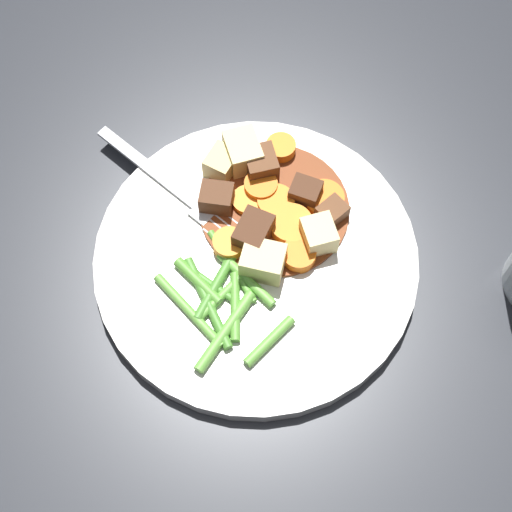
{
  "coord_description": "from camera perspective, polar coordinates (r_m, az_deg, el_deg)",
  "views": [
    {
      "loc": [
        -0.26,
        -0.09,
        0.59
      ],
      "look_at": [
        0.0,
        0.0,
        0.01
      ],
      "focal_mm": 54.55,
      "sensor_mm": 36.0,
      "label": 1
    }
  ],
  "objects": [
    {
      "name": "meat_chunk_0",
      "position": [
        0.66,
        0.36,
        6.71
      ],
      "size": [
        0.04,
        0.04,
        0.02
      ],
      "primitive_type": "cube",
      "rotation": [
        0.0,
        0.0,
        2.16
      ],
      "color": "brown",
      "rests_on": "dinner_plate"
    },
    {
      "name": "carrot_slice_1",
      "position": [
        0.65,
        1.85,
        3.8
      ],
      "size": [
        0.04,
        0.04,
        0.01
      ],
      "primitive_type": "cylinder",
      "rotation": [
        0.0,
        0.0,
        0.74
      ],
      "color": "orange",
      "rests_on": "dinner_plate"
    },
    {
      "name": "green_bean_1",
      "position": [
        0.6,
        0.99,
        -6.25
      ],
      "size": [
        0.05,
        0.03,
        0.01
      ],
      "primitive_type": "cylinder",
      "rotation": [
        0.0,
        1.57,
        -0.42
      ],
      "color": "#66AD42",
      "rests_on": "dinner_plate"
    },
    {
      "name": "stew_sauce",
      "position": [
        0.65,
        0.97,
        3.61
      ],
      "size": [
        0.13,
        0.13,
        0.0
      ],
      "primitive_type": "cylinder",
      "color": "brown",
      "rests_on": "dinner_plate"
    },
    {
      "name": "green_bean_10",
      "position": [
        0.62,
        -0.48,
        -1.77
      ],
      "size": [
        0.03,
        0.06,
        0.01
      ],
      "primitive_type": "cylinder",
      "rotation": [
        0.0,
        1.57,
        1.11
      ],
      "color": "#66AD42",
      "rests_on": "dinner_plate"
    },
    {
      "name": "carrot_slice_6",
      "position": [
        0.65,
        -0.58,
        4.06
      ],
      "size": [
        0.03,
        0.03,
        0.01
      ],
      "primitive_type": "cylinder",
      "rotation": [
        0.0,
        0.0,
        2.99
      ],
      "color": "orange",
      "rests_on": "dinner_plate"
    },
    {
      "name": "green_bean_4",
      "position": [
        0.63,
        -1.78,
        -0.75
      ],
      "size": [
        0.05,
        0.06,
        0.01
      ],
      "primitive_type": "cylinder",
      "rotation": [
        0.0,
        1.57,
        0.87
      ],
      "color": "#599E38",
      "rests_on": "dinner_plate"
    },
    {
      "name": "carrot_slice_4",
      "position": [
        0.63,
        3.15,
        0.06
      ],
      "size": [
        0.04,
        0.04,
        0.01
      ],
      "primitive_type": "cylinder",
      "rotation": [
        0.0,
        0.0,
        0.96
      ],
      "color": "orange",
      "rests_on": "dinner_plate"
    },
    {
      "name": "green_bean_7",
      "position": [
        0.61,
        -1.3,
        -3.83
      ],
      "size": [
        0.06,
        0.03,
        0.01
      ],
      "primitive_type": "cylinder",
      "rotation": [
        0.0,
        1.57,
        0.36
      ],
      "color": "#599E38",
      "rests_on": "dinner_plate"
    },
    {
      "name": "green_bean_5",
      "position": [
        0.61,
        -4.94,
        -4.01
      ],
      "size": [
        0.04,
        0.07,
        0.01
      ],
      "primitive_type": "cylinder",
      "rotation": [
        0.0,
        1.57,
        1.08
      ],
      "color": "#66AD42",
      "rests_on": "dinner_plate"
    },
    {
      "name": "meat_chunk_1",
      "position": [
        0.65,
        5.6,
        3.2
      ],
      "size": [
        0.03,
        0.03,
        0.02
      ],
      "primitive_type": "cube",
      "rotation": [
        0.0,
        0.0,
        2.64
      ],
      "color": "brown",
      "rests_on": "dinner_plate"
    },
    {
      "name": "carrot_slice_2",
      "position": [
        0.64,
        2.59,
        2.26
      ],
      "size": [
        0.05,
        0.05,
        0.01
      ],
      "primitive_type": "cylinder",
      "rotation": [
        0.0,
        0.0,
        0.38
      ],
      "color": "orange",
      "rests_on": "dinner_plate"
    },
    {
      "name": "green_bean_0",
      "position": [
        0.62,
        -3.55,
        -3.44
      ],
      "size": [
        0.06,
        0.06,
        0.01
      ],
      "primitive_type": "cylinder",
      "rotation": [
        0.0,
        1.57,
        0.77
      ],
      "color": "#4C8E33",
      "rests_on": "dinner_plate"
    },
    {
      "name": "green_bean_6",
      "position": [
        0.62,
        -1.65,
        -2.07
      ],
      "size": [
        0.08,
        0.04,
        0.01
      ],
      "primitive_type": "cylinder",
      "rotation": [
        0.0,
        1.57,
        -0.4
      ],
      "color": "#66AD42",
      "rests_on": "dinner_plate"
    },
    {
      "name": "dinner_plate",
      "position": [
        0.64,
        0.0,
        -0.29
      ],
      "size": [
        0.27,
        0.27,
        0.01
      ],
      "primitive_type": "cylinder",
      "color": "white",
      "rests_on": "ground_plane"
    },
    {
      "name": "ground_plane",
      "position": [
        0.65,
        0.0,
        -0.57
      ],
      "size": [
        3.0,
        3.0,
        0.0
      ],
      "primitive_type": "plane",
      "color": "#26282D"
    },
    {
      "name": "fork",
      "position": [
        0.67,
        -5.72,
        4.77
      ],
      "size": [
        0.08,
        0.17,
        0.0
      ],
      "color": "silver",
      "rests_on": "dinner_plate"
    },
    {
      "name": "potato_chunk_2",
      "position": [
        0.63,
        4.61,
        1.52
      ],
      "size": [
        0.04,
        0.04,
        0.02
      ],
      "primitive_type": "cube",
      "rotation": [
        0.0,
        0.0,
        5.34
      ],
      "color": "#EAD68C",
      "rests_on": "dinner_plate"
    },
    {
      "name": "potato_chunk_0",
      "position": [
        0.67,
        -0.96,
        7.61
      ],
      "size": [
        0.04,
        0.04,
        0.03
      ],
      "primitive_type": "cube",
      "rotation": [
        0.0,
        0.0,
        3.78
      ],
      "color": "#EAD68C",
      "rests_on": "dinner_plate"
    },
    {
      "name": "carrot_slice_5",
      "position": [
        0.68,
        1.83,
        7.89
      ],
      "size": [
        0.03,
        0.03,
        0.01
      ],
      "primitive_type": "cylinder",
      "rotation": [
        0.0,
        0.0,
        5.79
      ],
      "color": "orange",
      "rests_on": "dinner_plate"
    },
    {
      "name": "potato_chunk_1",
      "position": [
        0.62,
        0.51,
        -0.4
      ],
      "size": [
        0.03,
        0.04,
        0.03
      ],
      "primitive_type": "cube",
      "rotation": [
        0.0,
        0.0,
        3.24
      ],
      "color": "#EAD68C",
      "rests_on": "dinner_plate"
    },
    {
      "name": "green_bean_8",
      "position": [
        0.62,
        -2.84,
        -2.41
      ],
      "size": [
        0.02,
        0.06,
        0.01
      ],
      "primitive_type": "cylinder",
      "rotation": [
        0.0,
        1.57,
        1.27
      ],
      "color": "#4C8E33",
      "rests_on": "dinner_plate"
    },
    {
      "name": "meat_chunk_3",
      "position": [
        0.65,
        3.64,
        4.66
      ],
      "size": [
        0.02,
        0.02,
        0.02
      ],
      "primitive_type": "cube",
      "rotation": [
        0.0,
        0.0,
        3.11
      ],
      "color": "#4C2B19",
      "rests_on": "dinner_plate"
    },
    {
      "name": "potato_chunk_3",
      "position": [
        0.67,
        -2.51,
        6.81
      ],
      "size": [
        0.03,
        0.03,
        0.02
      ],
      "primitive_type": "cube",
      "rotation": [
        0.0,
        0.0,
        2.98
      ],
      "color": "#E5CC7A",
      "rests_on": "dinner_plate"
    },
    {
      "name": "green_bean_9",
      "position": [
        0.62,
        -4.25,
        -1.88
      ],
      "size": [
        0.03,
        0.05,
        0.01
      ],
      "primitive_type": "cylinder",
      "rotation": [
        0.0,
        1.57,
        1.11
      ],
      "color": "#599E38",
      "rests_on": "dinner_plate"
    },
    {
      "name": "green_bean_3",
      "position": [
        0.62,
        -3.01,
        -2.26
      ],
      "size": [
        0.06,
        0.02,
        0.01
      ],
      "primitive_type": "cylinder",
      "rotation": [
        0.0,
        1.57,
        -0.11
      ],
      "color": "#4C8E33",
      "rests_on": "dinner_plate"
    },
    {
      "name": "meat_chunk_4",
      "position": [
        0.65,
        -2.9,
        4.23
      ],
      "size": [
        0.03,
        0.03,
        0.02
      ],
      "primitive_type": "cube",
      "rotation": [
        0.0,
        0.0,
        3.34
      ],
      "color": "#56331E",
      "rests_on": "dinner_plate"
    },
    {
      "name": "green_bean_2",
      "position": [
        0.61,
        -2.3,
        -5.53
      ],
      "size": [
        0.07,
        0.03,
        0.01
      ],
      "primitive_type": "cylinder",
      "rotation": [
        0.0,
        1.57,
        -0.23
      ],
      "color": "#66AD42",
      "rests_on": "dinner_plate"
    },
    {
      "name": "carrot_slice_0",
      "position": [
        0.66,
        5.0,
        4.19
      ],
      "size": [
        0.04,
        0.04,
        0.01
      ],
      "primitive_type": "cylinder",
      "rotation": [
        0.0,
        0.0,
        1.53
      ],
      "color": "orange",
      "rests_on": "dinner_plate"
    },
    {
      "name": "carrot_slice_3",
      "position": [
        0.63,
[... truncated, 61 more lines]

